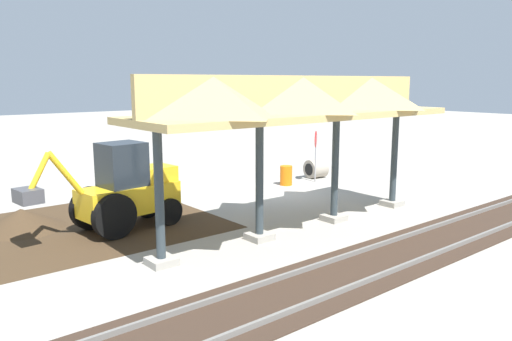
% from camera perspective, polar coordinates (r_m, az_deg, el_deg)
% --- Properties ---
extents(ground_plane, '(120.00, 120.00, 0.00)m').
position_cam_1_polar(ground_plane, '(21.66, 2.25, -2.43)').
color(ground_plane, '#9E998E').
extents(dirt_work_zone, '(8.79, 7.00, 0.01)m').
position_cam_1_polar(dirt_work_zone, '(17.44, -19.83, -6.17)').
color(dirt_work_zone, '#42301E').
rests_on(dirt_work_zone, ground).
extents(platform_canopy, '(11.16, 3.20, 4.90)m').
position_cam_1_polar(platform_canopy, '(15.60, 5.16, 8.01)').
color(platform_canopy, '#9E998E').
rests_on(platform_canopy, ground).
extents(rail_tracks, '(60.00, 2.58, 0.15)m').
position_cam_1_polar(rail_tracks, '(16.67, 21.26, -6.93)').
color(rail_tracks, slate).
rests_on(rail_tracks, ground).
extents(stop_sign, '(0.62, 0.49, 2.42)m').
position_cam_1_polar(stop_sign, '(23.67, 6.84, 2.88)').
color(stop_sign, gray).
rests_on(stop_sign, ground).
extents(backhoe, '(5.16, 2.02, 2.82)m').
position_cam_1_polar(backhoe, '(16.60, -14.76, -2.20)').
color(backhoe, yellow).
rests_on(backhoe, ground).
extents(dirt_mound, '(5.53, 5.53, 1.31)m').
position_cam_1_polar(dirt_mound, '(18.05, -25.17, -6.01)').
color(dirt_mound, '#42301E').
rests_on(dirt_mound, ground).
extents(concrete_pipe, '(1.00, 1.01, 0.91)m').
position_cam_1_polar(concrete_pipe, '(24.85, 6.87, 0.22)').
color(concrete_pipe, '#9E9384').
rests_on(concrete_pipe, ground).
extents(traffic_barrel, '(0.56, 0.56, 0.90)m').
position_cam_1_polar(traffic_barrel, '(22.95, 3.46, -0.58)').
color(traffic_barrel, orange).
rests_on(traffic_barrel, ground).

